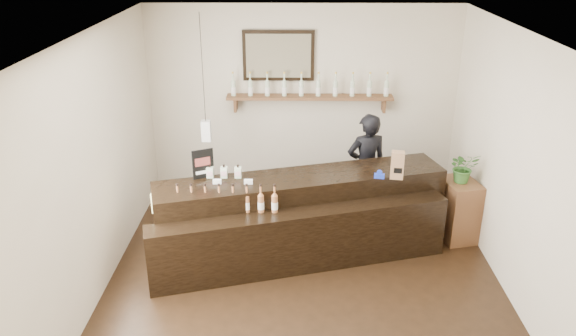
% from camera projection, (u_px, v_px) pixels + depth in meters
% --- Properties ---
extents(ground, '(5.00, 5.00, 0.00)m').
position_uv_depth(ground, '(304.00, 279.00, 6.52)').
color(ground, black).
rests_on(ground, ground).
extents(room_shell, '(5.00, 5.00, 5.00)m').
position_uv_depth(room_shell, '(306.00, 141.00, 5.84)').
color(room_shell, beige).
rests_on(room_shell, ground).
extents(back_wall_decor, '(2.66, 0.96, 1.69)m').
position_uv_depth(back_wall_decor, '(292.00, 79.00, 8.00)').
color(back_wall_decor, '#57351E').
rests_on(back_wall_decor, ground).
extents(counter, '(3.60, 1.88, 1.16)m').
position_uv_depth(counter, '(301.00, 220.00, 6.85)').
color(counter, black).
rests_on(counter, ground).
extents(promo_sign, '(0.24, 0.13, 0.36)m').
position_uv_depth(promo_sign, '(203.00, 164.00, 6.65)').
color(promo_sign, black).
rests_on(promo_sign, counter).
extents(paper_bag, '(0.17, 0.14, 0.34)m').
position_uv_depth(paper_bag, '(397.00, 165.00, 6.65)').
color(paper_bag, brown).
rests_on(paper_bag, counter).
extents(tape_dispenser, '(0.13, 0.07, 0.10)m').
position_uv_depth(tape_dispenser, '(379.00, 175.00, 6.70)').
color(tape_dispenser, '#1B35C2').
rests_on(tape_dispenser, counter).
extents(side_cabinet, '(0.51, 0.62, 0.80)m').
position_uv_depth(side_cabinet, '(458.00, 210.00, 7.25)').
color(side_cabinet, '#57351E').
rests_on(side_cabinet, ground).
extents(potted_plant, '(0.40, 0.36, 0.40)m').
position_uv_depth(potted_plant, '(463.00, 167.00, 7.01)').
color(potted_plant, '#3A712D').
rests_on(potted_plant, side_cabinet).
extents(shopkeeper, '(0.70, 0.55, 1.71)m').
position_uv_depth(shopkeeper, '(366.00, 160.00, 7.59)').
color(shopkeeper, black).
rests_on(shopkeeper, ground).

